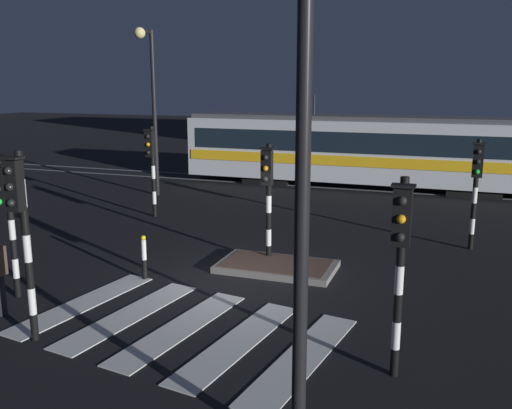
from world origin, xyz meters
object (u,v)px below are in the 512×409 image
object	(u,v)px
traffic_light_kerb_mid_left	(21,219)
street_lamp_near_kerb	(299,61)
bollard_island_edge	(144,257)
street_lamp_trackside_left	(150,91)
tram	(367,149)
traffic_light_corner_far_right	(476,178)
traffic_light_median_centre	(268,186)
traffic_light_corner_far_left	(151,158)
traffic_light_corner_near_left	(7,208)
traffic_light_corner_near_right	(400,249)

from	to	relation	value
traffic_light_kerb_mid_left	street_lamp_near_kerb	xyz separation A→B (m)	(5.54, -1.77, 2.59)
bollard_island_edge	street_lamp_trackside_left	bearing A→B (deg)	118.34
traffic_light_kerb_mid_left	tram	world-z (taller)	tram
traffic_light_corner_far_right	street_lamp_trackside_left	xyz separation A→B (m)	(-12.45, 3.82, 2.24)
traffic_light_corner_far_right	bollard_island_edge	size ratio (longest dim) A/B	2.86
traffic_light_median_centre	tram	size ratio (longest dim) A/B	0.19
traffic_light_corner_far_right	tram	xyz separation A→B (m)	(-4.33, 8.76, -0.35)
traffic_light_kerb_mid_left	street_lamp_near_kerb	distance (m)	6.37
tram	bollard_island_edge	size ratio (longest dim) A/B	15.17
traffic_light_corner_far_left	tram	size ratio (longest dim) A/B	0.19
traffic_light_median_centre	traffic_light_corner_near_left	bearing A→B (deg)	-136.75
traffic_light_kerb_mid_left	tram	size ratio (longest dim) A/B	0.21
street_lamp_near_kerb	traffic_light_median_centre	bearing A→B (deg)	110.65
street_lamp_trackside_left	bollard_island_edge	distance (m)	11.00
tram	bollard_island_edge	world-z (taller)	tram
traffic_light_corner_near_right	traffic_light_kerb_mid_left	xyz separation A→B (m)	(-6.48, -0.91, 0.16)
traffic_light_corner_near_right	street_lamp_trackside_left	world-z (taller)	street_lamp_trackside_left
traffic_light_corner_near_left	street_lamp_trackside_left	xyz separation A→B (m)	(-2.80, 11.14, 2.28)
traffic_light_corner_near_right	traffic_light_corner_far_left	xyz separation A→B (m)	(-9.28, 8.51, -0.07)
street_lamp_trackside_left	traffic_light_corner_far_right	bearing A→B (deg)	-17.04
traffic_light_corner_far_left	traffic_light_median_centre	bearing A→B (deg)	-33.04
traffic_light_median_centre	traffic_light_corner_near_right	bearing A→B (deg)	-52.37
traffic_light_corner_near_left	traffic_light_corner_far_right	xyz separation A→B (m)	(9.64, 7.32, 0.04)
traffic_light_kerb_mid_left	street_lamp_near_kerb	size ratio (longest dim) A/B	0.45
traffic_light_corner_far_right	tram	size ratio (longest dim) A/B	0.19
traffic_light_median_centre	street_lamp_trackside_left	world-z (taller)	street_lamp_trackside_left
traffic_light_corner_near_left	bollard_island_edge	world-z (taller)	traffic_light_corner_near_left
traffic_light_corner_far_left	tram	bearing A→B (deg)	52.85
traffic_light_corner_far_right	street_lamp_trackside_left	distance (m)	13.21
traffic_light_corner_near_left	traffic_light_median_centre	bearing A→B (deg)	43.25
traffic_light_corner_far_right	traffic_light_corner_near_left	bearing A→B (deg)	-142.80
traffic_light_corner_far_left	traffic_light_kerb_mid_left	world-z (taller)	traffic_light_kerb_mid_left
street_lamp_trackside_left	traffic_light_corner_near_left	bearing A→B (deg)	-75.87
traffic_light_corner_far_right	street_lamp_near_kerb	size ratio (longest dim) A/B	0.40
traffic_light_median_centre	traffic_light_corner_far_left	xyz separation A→B (m)	(-5.47, 3.56, 0.03)
traffic_light_corner_far_left	bollard_island_edge	distance (m)	6.71
street_lamp_near_kerb	bollard_island_edge	world-z (taller)	street_lamp_near_kerb
bollard_island_edge	traffic_light_corner_near_left	bearing A→B (deg)	-135.75
traffic_light_median_centre	bollard_island_edge	distance (m)	3.62
bollard_island_edge	traffic_light_corner_far_right	bearing A→B (deg)	34.96
traffic_light_corner_far_left	bollard_island_edge	world-z (taller)	traffic_light_corner_far_left
traffic_light_median_centre	tram	distance (m)	11.86
tram	traffic_light_corner_far_left	bearing A→B (deg)	-127.15
traffic_light_corner_near_left	tram	distance (m)	16.94
traffic_light_corner_near_left	traffic_light_corner_far_right	distance (m)	12.11
traffic_light_corner_near_right	street_lamp_trackside_left	size ratio (longest dim) A/B	0.49
traffic_light_corner_far_left	street_lamp_near_kerb	distance (m)	14.24
traffic_light_corner_far_right	street_lamp_trackside_left	bearing A→B (deg)	162.96
traffic_light_corner_near_right	street_lamp_near_kerb	distance (m)	3.96
traffic_light_kerb_mid_left	traffic_light_median_centre	bearing A→B (deg)	65.56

